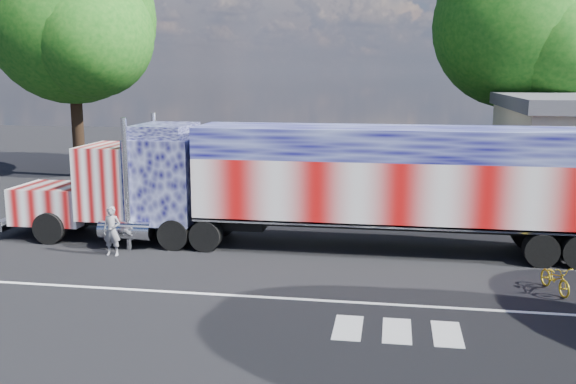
% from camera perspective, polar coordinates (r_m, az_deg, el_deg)
% --- Properties ---
extents(ground, '(100.00, 100.00, 0.00)m').
position_cam_1_polar(ground, '(21.15, -1.34, -6.55)').
color(ground, black).
extents(lane_markings, '(30.00, 2.67, 0.01)m').
position_cam_1_polar(lane_markings, '(17.37, 1.95, -10.44)').
color(lane_markings, silver).
rests_on(lane_markings, ground).
extents(semi_truck, '(22.00, 3.47, 4.69)m').
position_cam_1_polar(semi_truck, '(22.83, 3.06, 0.95)').
color(semi_truck, black).
rests_on(semi_truck, ground).
extents(coach_bus, '(12.33, 2.87, 3.59)m').
position_cam_1_polar(coach_bus, '(29.74, -0.17, 2.15)').
color(coach_bus, white).
rests_on(coach_bus, ground).
extents(woman, '(0.64, 0.43, 1.73)m').
position_cam_1_polar(woman, '(22.89, -15.39, -3.36)').
color(woman, slate).
rests_on(woman, ground).
extents(bicycle, '(0.95, 1.64, 0.81)m').
position_cam_1_polar(bicycle, '(20.12, 22.67, -7.09)').
color(bicycle, gold).
rests_on(bicycle, ground).
extents(tree_ne_a, '(9.57, 9.11, 13.31)m').
position_cam_1_polar(tree_ne_a, '(38.85, 19.81, 13.64)').
color(tree_ne_a, black).
rests_on(tree_ne_a, ground).
extents(tree_nw_a, '(10.32, 9.83, 14.18)m').
position_cam_1_polar(tree_nw_a, '(40.58, -18.54, 14.29)').
color(tree_nw_a, black).
rests_on(tree_nw_a, ground).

